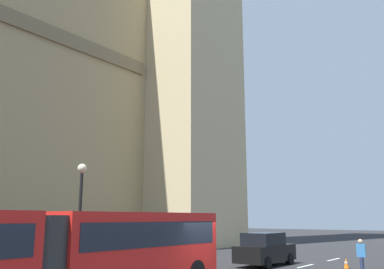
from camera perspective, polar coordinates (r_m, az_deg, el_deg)
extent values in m
cube|color=silver|center=(25.12, 15.70, -17.36)|extent=(2.20, 0.16, 0.01)
cube|color=silver|center=(29.38, 19.30, -16.25)|extent=(2.20, 0.16, 0.01)
cube|color=red|center=(16.39, -8.19, -15.18)|extent=(7.58, 2.50, 2.50)
cube|color=#1E232D|center=(16.36, -8.14, -13.61)|extent=(6.97, 2.54, 0.90)
cylinder|color=#2D2D2D|center=(13.79, -21.44, -15.22)|extent=(2.38, 2.38, 2.25)
cube|color=black|center=(24.74, 10.29, -16.07)|extent=(4.40, 1.80, 0.90)
cube|color=black|center=(24.51, 9.99, -14.25)|extent=(2.46, 1.66, 0.70)
cylinder|color=black|center=(25.67, 13.53, -16.63)|extent=(0.64, 0.30, 0.64)
cylinder|color=black|center=(23.16, 10.47, -17.33)|extent=(0.64, 0.30, 0.64)
cube|color=black|center=(24.34, 20.90, -17.22)|extent=(0.36, 0.36, 0.03)
cone|color=orange|center=(24.31, 20.85, -16.54)|extent=(0.28, 0.28, 0.55)
cylinder|color=white|center=(24.31, 20.85, -16.48)|extent=(0.17, 0.17, 0.08)
cylinder|color=black|center=(20.28, -15.59, -12.05)|extent=(0.16, 0.16, 4.80)
sphere|color=beige|center=(20.41, -15.18, -4.60)|extent=(0.44, 0.44, 0.44)
cylinder|color=#262D4C|center=(21.77, 22.80, -16.74)|extent=(0.16, 0.16, 0.86)
cylinder|color=#262D4C|center=(21.97, 22.84, -16.68)|extent=(0.16, 0.16, 0.86)
cube|color=#3372B2|center=(21.81, 22.66, -14.81)|extent=(0.32, 0.44, 0.60)
sphere|color=tan|center=(21.78, 22.57, -13.71)|extent=(0.22, 0.22, 0.22)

